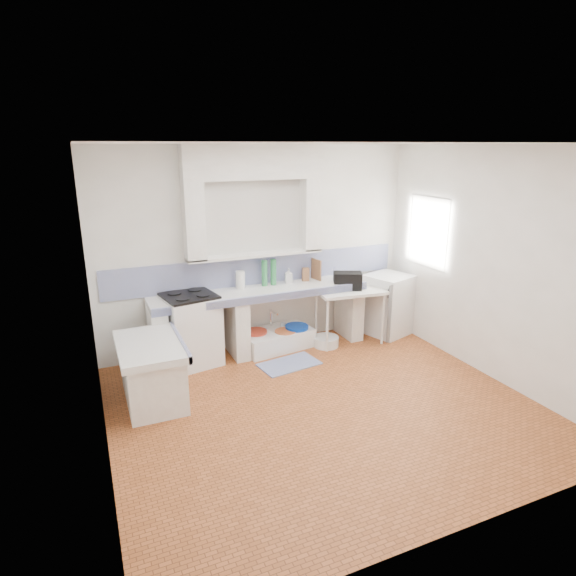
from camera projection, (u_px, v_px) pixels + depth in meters
name	position (u px, v px, depth m)	size (l,w,h in m)	color
floor	(324.00, 406.00, 5.34)	(4.50, 4.50, 0.00)	#A15227
ceiling	(330.00, 143.00, 4.54)	(4.50, 4.50, 0.00)	white
wall_back	(259.00, 249.00, 6.69)	(4.50, 4.50, 0.00)	white
wall_front	(469.00, 363.00, 3.18)	(4.50, 4.50, 0.00)	white
wall_left	(92.00, 315.00, 4.08)	(4.50, 4.50, 0.00)	white
wall_right	(492.00, 265.00, 5.80)	(4.50, 4.50, 0.00)	white
alcove_mass	(254.00, 162.00, 6.21)	(1.90, 0.25, 0.45)	white
window_frame	(438.00, 231.00, 6.86)	(0.35, 0.86, 1.06)	#351D11
lace_valance	(432.00, 205.00, 6.70)	(0.01, 0.84, 0.24)	white
counter_slab	(261.00, 292.00, 6.55)	(3.00, 0.60, 0.08)	white
counter_lip	(268.00, 298.00, 6.30)	(3.00, 0.04, 0.10)	navy
counter_pier_left	(159.00, 339.00, 6.14)	(0.20, 0.55, 0.82)	white
counter_pier_mid	(237.00, 327.00, 6.54)	(0.20, 0.55, 0.82)	white
counter_pier_right	(349.00, 310.00, 7.21)	(0.20, 0.55, 0.82)	white
peninsula_top	(150.00, 346.00, 5.29)	(0.70, 1.10, 0.08)	white
peninsula_base	(153.00, 375.00, 5.39)	(0.60, 1.00, 0.62)	white
peninsula_lip	(180.00, 342.00, 5.42)	(0.04, 1.10, 0.10)	navy
backsplash	(260.00, 270.00, 6.77)	(4.27, 0.03, 0.40)	navy
stove	(191.00, 330.00, 6.28)	(0.65, 0.63, 0.92)	white
sink	(276.00, 340.00, 6.85)	(0.99, 0.54, 0.24)	white
side_table	(349.00, 316.00, 6.98)	(0.96, 0.53, 0.04)	white
fridge	(388.00, 304.00, 7.31)	(0.59, 0.59, 0.92)	white
bucket_red	(256.00, 341.00, 6.74)	(0.32, 0.32, 0.30)	#BA321E
bucket_orange	(285.00, 340.00, 6.79)	(0.30, 0.30, 0.28)	#D16531
bucket_blue	(297.00, 336.00, 6.90)	(0.33, 0.33, 0.31)	#0635A8
basin_white	(326.00, 341.00, 6.93)	(0.36, 0.36, 0.14)	white
water_bottle_a	(265.00, 338.00, 6.88)	(0.07, 0.07, 0.28)	silver
water_bottle_b	(283.00, 332.00, 7.03)	(0.08, 0.08, 0.31)	silver
black_bag	(347.00, 281.00, 6.86)	(0.39, 0.22, 0.25)	black
green_bottle_a	(264.00, 273.00, 6.66)	(0.08, 0.08, 0.36)	#2B7D44
green_bottle_b	(273.00, 272.00, 6.71)	(0.08, 0.08, 0.37)	#2B7D44
knife_block	(305.00, 274.00, 6.92)	(0.10, 0.08, 0.19)	brown
cutting_board	(316.00, 269.00, 6.97)	(0.02, 0.22, 0.30)	brown
paper_towel	(240.00, 280.00, 6.54)	(0.12, 0.12, 0.25)	white
soap_bottle	(289.00, 276.00, 6.82)	(0.10, 0.10, 0.21)	white
rug	(289.00, 364.00, 6.35)	(0.78, 0.45, 0.01)	navy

